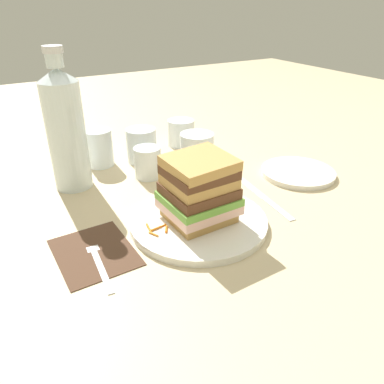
% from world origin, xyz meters
% --- Properties ---
extents(ground_plane, '(3.00, 3.00, 0.00)m').
position_xyz_m(ground_plane, '(0.00, 0.00, 0.00)').
color(ground_plane, '#C6B289').
extents(main_plate, '(0.25, 0.25, 0.01)m').
position_xyz_m(main_plate, '(0.00, -0.01, 0.01)').
color(main_plate, white).
rests_on(main_plate, ground_plane).
extents(sandwich, '(0.12, 0.12, 0.12)m').
position_xyz_m(sandwich, '(0.00, -0.01, 0.07)').
color(sandwich, tan).
rests_on(sandwich, main_plate).
extents(carrot_shred_0, '(0.01, 0.03, 0.00)m').
position_xyz_m(carrot_shred_0, '(-0.09, -0.00, 0.02)').
color(carrot_shred_0, orange).
rests_on(carrot_shred_0, main_plate).
extents(carrot_shred_1, '(0.02, 0.01, 0.00)m').
position_xyz_m(carrot_shred_1, '(-0.07, -0.01, 0.01)').
color(carrot_shred_1, orange).
rests_on(carrot_shred_1, main_plate).
extents(carrot_shred_2, '(0.01, 0.02, 0.00)m').
position_xyz_m(carrot_shred_2, '(-0.07, -0.02, 0.02)').
color(carrot_shred_2, orange).
rests_on(carrot_shred_2, main_plate).
extents(carrot_shred_3, '(0.01, 0.02, 0.00)m').
position_xyz_m(carrot_shred_3, '(-0.09, -0.02, 0.01)').
color(carrot_shred_3, orange).
rests_on(carrot_shred_3, main_plate).
extents(carrot_shred_4, '(0.03, 0.01, 0.00)m').
position_xyz_m(carrot_shred_4, '(-0.09, -0.01, 0.02)').
color(carrot_shred_4, orange).
rests_on(carrot_shred_4, main_plate).
extents(carrot_shred_5, '(0.02, 0.02, 0.00)m').
position_xyz_m(carrot_shred_5, '(0.08, -0.03, 0.01)').
color(carrot_shred_5, orange).
rests_on(carrot_shred_5, main_plate).
extents(carrot_shred_6, '(0.02, 0.03, 0.00)m').
position_xyz_m(carrot_shred_6, '(0.07, 0.01, 0.01)').
color(carrot_shred_6, orange).
rests_on(carrot_shred_6, main_plate).
extents(carrot_shred_7, '(0.02, 0.03, 0.00)m').
position_xyz_m(carrot_shred_7, '(0.07, 0.01, 0.02)').
color(carrot_shred_7, orange).
rests_on(carrot_shred_7, main_plate).
extents(carrot_shred_8, '(0.01, 0.02, 0.00)m').
position_xyz_m(carrot_shred_8, '(0.10, 0.01, 0.01)').
color(carrot_shred_8, orange).
rests_on(carrot_shred_8, main_plate).
extents(carrot_shred_9, '(0.01, 0.02, 0.00)m').
position_xyz_m(carrot_shred_9, '(0.11, -0.00, 0.01)').
color(carrot_shred_9, orange).
rests_on(carrot_shred_9, main_plate).
extents(carrot_shred_10, '(0.01, 0.03, 0.00)m').
position_xyz_m(carrot_shred_10, '(0.08, -0.00, 0.01)').
color(carrot_shred_10, orange).
rests_on(carrot_shred_10, main_plate).
extents(napkin_dark, '(0.12, 0.15, 0.00)m').
position_xyz_m(napkin_dark, '(-0.19, 0.00, 0.00)').
color(napkin_dark, '#4C3323').
rests_on(napkin_dark, ground_plane).
extents(fork, '(0.03, 0.17, 0.00)m').
position_xyz_m(fork, '(-0.20, -0.02, 0.00)').
color(fork, silver).
rests_on(fork, napkin_dark).
extents(knife, '(0.04, 0.20, 0.00)m').
position_xyz_m(knife, '(0.17, -0.00, 0.00)').
color(knife, silver).
rests_on(knife, ground_plane).
extents(juice_glass, '(0.08, 0.08, 0.09)m').
position_xyz_m(juice_glass, '(0.13, 0.21, 0.04)').
color(juice_glass, white).
rests_on(juice_glass, ground_plane).
extents(water_bottle, '(0.08, 0.08, 0.29)m').
position_xyz_m(water_bottle, '(-0.16, 0.26, 0.13)').
color(water_bottle, silver).
rests_on(water_bottle, ground_plane).
extents(empty_tumbler_0, '(0.08, 0.08, 0.08)m').
position_xyz_m(empty_tumbler_0, '(0.03, 0.32, 0.04)').
color(empty_tumbler_0, silver).
rests_on(empty_tumbler_0, ground_plane).
extents(empty_tumbler_1, '(0.06, 0.06, 0.07)m').
position_xyz_m(empty_tumbler_1, '(0.01, 0.22, 0.04)').
color(empty_tumbler_1, silver).
rests_on(empty_tumbler_1, ground_plane).
extents(empty_tumbler_2, '(0.08, 0.08, 0.07)m').
position_xyz_m(empty_tumbler_2, '(0.17, 0.37, 0.04)').
color(empty_tumbler_2, silver).
rests_on(empty_tumbler_2, ground_plane).
extents(empty_tumbler_3, '(0.07, 0.07, 0.09)m').
position_xyz_m(empty_tumbler_3, '(-0.07, 0.35, 0.05)').
color(empty_tumbler_3, silver).
rests_on(empty_tumbler_3, ground_plane).
extents(side_plate, '(0.17, 0.17, 0.01)m').
position_xyz_m(side_plate, '(0.32, 0.05, 0.01)').
color(side_plate, white).
rests_on(side_plate, ground_plane).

